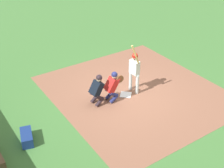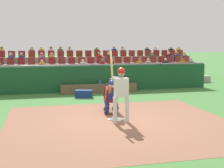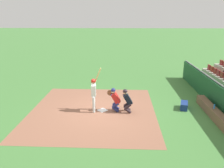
{
  "view_description": "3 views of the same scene",
  "coord_description": "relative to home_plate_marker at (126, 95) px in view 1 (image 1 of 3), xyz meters",
  "views": [
    {
      "loc": [
        8.2,
        -6.28,
        6.75
      ],
      "look_at": [
        0.09,
        -0.74,
        0.82
      ],
      "focal_mm": 48.62,
      "sensor_mm": 36.0,
      "label": 1
    },
    {
      "loc": [
        2.39,
        9.12,
        2.42
      ],
      "look_at": [
        0.09,
        -0.18,
        1.15
      ],
      "focal_mm": 47.38,
      "sensor_mm": 36.0,
      "label": 2
    },
    {
      "loc": [
        -10.91,
        -0.89,
        4.77
      ],
      "look_at": [
        0.37,
        -0.48,
        1.34
      ],
      "focal_mm": 36.34,
      "sensor_mm": 36.0,
      "label": 3
    }
  ],
  "objects": [
    {
      "name": "equipment_duffel_bag",
      "position": [
        0.41,
        -4.32,
        0.16
      ],
      "size": [
        0.85,
        0.56,
        0.35
      ],
      "primitive_type": "cube",
      "rotation": [
        0.0,
        0.0,
        -0.28
      ],
      "color": "navy",
      "rests_on": "ground_plane"
    },
    {
      "name": "infield_dirt_patch",
      "position": [
        0.0,
        0.5,
        -0.01
      ],
      "size": [
        7.1,
        6.49,
        0.01
      ],
      "primitive_type": "cube",
      "rotation": [
        0.0,
        0.0,
        -0.01
      ],
      "color": "#8E5C45",
      "rests_on": "ground_plane"
    },
    {
      "name": "home_plate_umpire",
      "position": [
        -0.14,
        -1.26,
        0.67
      ],
      "size": [
        0.48,
        0.52,
        1.26
      ],
      "color": "#2B1E25",
      "rests_on": "ground_plane"
    },
    {
      "name": "catcher_crouching",
      "position": [
        -0.0,
        -0.64,
        0.69
      ],
      "size": [
        0.48,
        0.71,
        1.26
      ],
      "color": "navy",
      "rests_on": "ground_plane"
    },
    {
      "name": "batter_at_plate",
      "position": [
        -0.04,
        0.43,
        1.06
      ],
      "size": [
        0.58,
        0.52,
        2.24
      ],
      "color": "silver",
      "rests_on": "ground_plane"
    },
    {
      "name": "ground_plane",
      "position": [
        0.0,
        0.0,
        -0.02
      ],
      "size": [
        160.0,
        160.0,
        0.0
      ],
      "primitive_type": "plane",
      "color": "#437A39"
    },
    {
      "name": "home_plate_marker",
      "position": [
        0.0,
        0.0,
        0.0
      ],
      "size": [
        0.62,
        0.62,
        0.02
      ],
      "primitive_type": "cube",
      "rotation": [
        0.0,
        0.0,
        0.79
      ],
      "color": "white",
      "rests_on": "infield_dirt_patch"
    }
  ]
}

